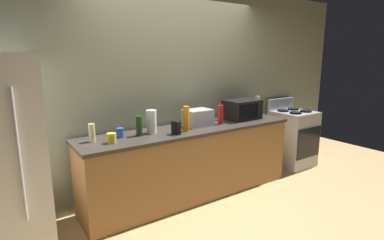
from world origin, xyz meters
The scene contains 15 objects.
ground_plane centered at (0.00, 0.00, 0.00)m, with size 8.00×8.00×0.00m, color tan.
back_wall centered at (0.00, 0.81, 1.35)m, with size 6.40×0.10×2.70m, color gray.
counter_run centered at (0.00, 0.40, 0.45)m, with size 2.84×0.64×0.90m.
stove_range centered at (2.00, 0.40, 0.46)m, with size 0.60×0.61×1.08m.
microwave centered at (0.89, 0.45, 1.04)m, with size 0.48×0.35×0.27m.
toaster_oven centered at (0.13, 0.46, 1.01)m, with size 0.34×0.26×0.21m, color #B7BABF.
paper_towel_roll centered at (-0.53, 0.45, 1.04)m, with size 0.12×0.12×0.27m, color white.
cordless_phone centered at (-0.33, 0.24, 0.98)m, with size 0.05×0.11×0.15m, color black.
bottle_wine centered at (-0.70, 0.42, 1.01)m, with size 0.07×0.07×0.22m, color #1E3F19.
bottle_vinegar centered at (-1.21, 0.48, 1.00)m, with size 0.07×0.07×0.19m, color beige.
bottle_dish_soap centered at (-0.15, 0.30, 1.05)m, with size 0.08×0.08×0.30m, color orange.
bottle_hot_sauce centered at (0.43, 0.37, 1.03)m, with size 0.07×0.07×0.25m, color red.
bottle_hand_soap centered at (1.29, 0.54, 1.04)m, with size 0.06×0.06×0.29m, color beige.
mug_yellow centered at (-1.06, 0.32, 0.95)m, with size 0.10×0.10×0.10m, color yellow.
mug_blue centered at (-0.90, 0.47, 0.95)m, with size 0.08×0.08×0.11m, color #2D4CB2.
Camera 1 is at (-2.07, -2.62, 1.78)m, focal length 28.36 mm.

